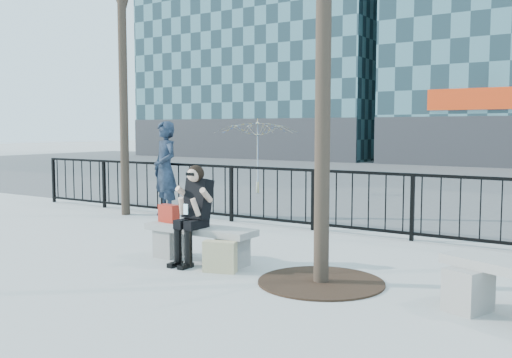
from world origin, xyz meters
The scene contains 10 objects.
ground centered at (0.00, 0.00, 0.00)m, with size 120.00×120.00×0.00m, color #A6A6A1.
street_surface centered at (0.00, 15.00, 0.00)m, with size 60.00×23.00×0.01m, color #474747.
railing centered at (0.00, 3.00, 0.55)m, with size 14.00×0.06×1.10m.
tree_grate centered at (1.90, -0.10, 0.01)m, with size 1.50×1.50×0.02m, color black.
bench_main centered at (0.00, 0.00, 0.30)m, with size 1.65×0.46×0.49m.
seated_woman centered at (0.00, -0.16, 0.67)m, with size 0.50×0.64×1.34m.
handbag centered at (-0.58, 0.02, 0.62)m, with size 0.31×0.14×0.25m, color #AB2215.
shopping_bag centered at (0.59, -0.34, 0.20)m, with size 0.42×0.16×0.40m, color beige.
standing_man centered at (-3.14, 2.80, 0.99)m, with size 0.72×0.47×1.98m, color black.
vendor_umbrella centered at (-3.78, 7.26, 1.05)m, with size 2.29×2.34×2.10m, color yellow.
Camera 1 is at (4.85, -6.07, 1.83)m, focal length 40.00 mm.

